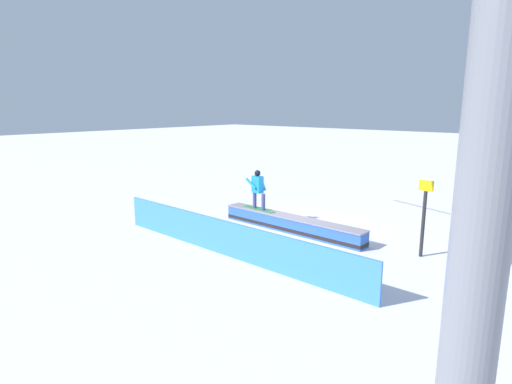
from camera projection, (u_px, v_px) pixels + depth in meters
name	position (u px, v px, depth m)	size (l,w,h in m)	color
ground_plane	(291.00, 231.00, 14.51)	(120.00, 120.00, 0.00)	white
grind_box	(291.00, 225.00, 14.46)	(5.63, 0.74, 0.54)	blue
snowboarder	(258.00, 188.00, 15.26)	(1.48, 0.45, 1.44)	#378247
safety_fence	(226.00, 238.00, 12.08)	(9.53, 0.06, 1.04)	#3B82ED
trail_marker	(424.00, 217.00, 11.88)	(0.40, 0.10, 2.23)	#262628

